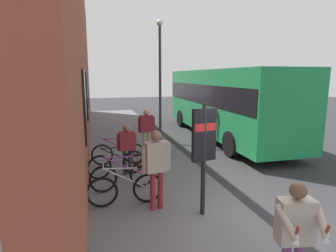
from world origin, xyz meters
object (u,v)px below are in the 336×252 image
transit_info_sign (204,142)px  bicycle_beside_lamp (117,164)px  tourist_with_hotdogs (296,229)px  street_lamp (160,71)px  bicycle_under_window (126,189)px  bicycle_far_end (118,153)px  bicycle_leaning_wall (124,175)px  pedestrian_near_bus (156,162)px  pedestrian_crossing_street (127,144)px  city_bus (223,99)px  pedestrian_by_facade (147,127)px

transit_info_sign → bicycle_beside_lamp: bearing=28.9°
bicycle_beside_lamp → transit_info_sign: size_ratio=0.72×
tourist_with_hotdogs → street_lamp: bearing=-3.3°
transit_info_sign → bicycle_under_window: bearing=60.5°
bicycle_under_window → bicycle_far_end: 3.07m
bicycle_leaning_wall → pedestrian_near_bus: size_ratio=0.98×
bicycle_under_window → tourist_with_hotdogs: bearing=-151.5°
bicycle_beside_lamp → tourist_with_hotdogs: (-5.28, -1.83, 0.61)m
bicycle_far_end → pedestrian_crossing_street: 1.14m
bicycle_far_end → city_bus: bearing=-57.4°
transit_info_sign → pedestrian_by_facade: 5.07m
pedestrian_by_facade → bicycle_far_end: bearing=132.9°
pedestrian_crossing_street → tourist_with_hotdogs: 5.62m
bicycle_beside_lamp → bicycle_far_end: size_ratio=0.98×
bicycle_beside_lamp → tourist_with_hotdogs: bearing=-160.9°
transit_info_sign → pedestrian_near_bus: transit_info_sign is taller
pedestrian_by_facade → pedestrian_crossing_street: 2.31m
city_bus → street_lamp: bearing=94.3°
pedestrian_crossing_street → pedestrian_near_bus: bearing=-171.8°
tourist_with_hotdogs → bicycle_beside_lamp: bearing=19.1°
bicycle_leaning_wall → tourist_with_hotdogs: tourist_with_hotdogs is taller
pedestrian_crossing_street → tourist_with_hotdogs: tourist_with_hotdogs is taller
bicycle_far_end → street_lamp: (3.29, -2.24, 2.78)m
tourist_with_hotdogs → pedestrian_by_facade: bearing=4.0°
city_bus → tourist_with_hotdogs: (-9.94, 3.85, -0.80)m
bicycle_far_end → bicycle_under_window: bearing=177.8°
bicycle_under_window → pedestrian_by_facade: bearing=-17.2°
pedestrian_near_bus → tourist_with_hotdogs: pedestrian_near_bus is taller
bicycle_leaning_wall → bicycle_far_end: same height
bicycle_beside_lamp → pedestrian_crossing_street: pedestrian_crossing_street is taller
bicycle_leaning_wall → bicycle_far_end: bearing=-1.6°
pedestrian_crossing_street → tourist_with_hotdogs: (-5.41, -1.52, 0.07)m
bicycle_under_window → city_bus: size_ratio=0.17×
transit_info_sign → tourist_with_hotdogs: transit_info_sign is taller
bicycle_leaning_wall → pedestrian_by_facade: size_ratio=1.02×
bicycle_far_end → pedestrian_near_bus: size_ratio=0.99×
pedestrian_crossing_street → tourist_with_hotdogs: size_ratio=0.95×
tourist_with_hotdogs → transit_info_sign: bearing=6.3°
bicycle_leaning_wall → bicycle_beside_lamp: (1.03, 0.08, 0.00)m
bicycle_leaning_wall → pedestrian_near_bus: pedestrian_near_bus is taller
bicycle_beside_lamp → street_lamp: size_ratio=0.32×
bicycle_beside_lamp → transit_info_sign: 3.45m
tourist_with_hotdogs → bicycle_far_end: bearing=14.8°
bicycle_under_window → pedestrian_by_facade: (4.16, -1.29, 0.66)m
bicycle_beside_lamp → transit_info_sign: bearing=-151.1°
transit_info_sign → street_lamp: (7.23, -0.82, 1.58)m
bicycle_leaning_wall → tourist_with_hotdogs: bearing=-157.6°
bicycle_beside_lamp → pedestrian_crossing_street: (0.12, -0.31, 0.55)m
transit_info_sign → city_bus: city_bus is taller
bicycle_under_window → bicycle_beside_lamp: 1.95m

